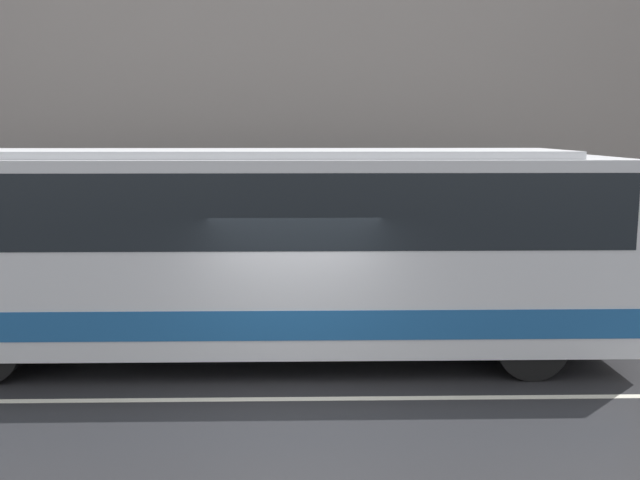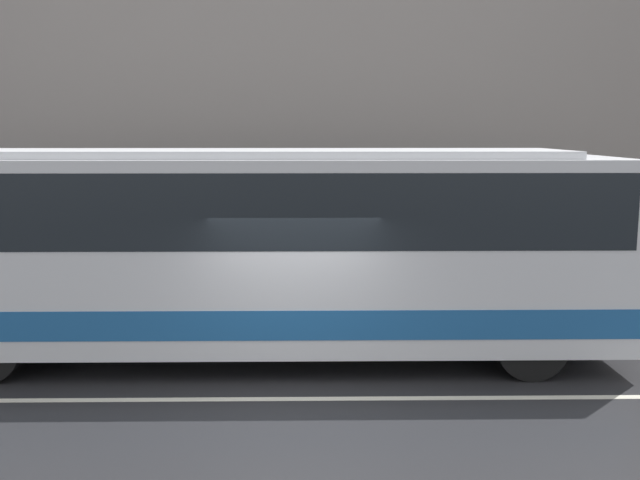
% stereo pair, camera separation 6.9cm
% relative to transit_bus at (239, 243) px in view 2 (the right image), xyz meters
% --- Properties ---
extents(ground_plane, '(60.00, 60.00, 0.00)m').
position_rel_transit_bus_xyz_m(ground_plane, '(0.92, -1.84, -1.94)').
color(ground_plane, '#262628').
extents(sidewalk, '(60.00, 2.45, 0.17)m').
position_rel_transit_bus_xyz_m(sidewalk, '(0.92, 3.38, -1.85)').
color(sidewalk, gray).
rests_on(sidewalk, ground_plane).
extents(building_facade, '(60.00, 0.35, 9.38)m').
position_rel_transit_bus_xyz_m(building_facade, '(0.92, 4.75, 2.59)').
color(building_facade, gray).
rests_on(building_facade, ground_plane).
extents(lane_stripe, '(54.00, 0.14, 0.01)m').
position_rel_transit_bus_xyz_m(lane_stripe, '(0.92, -1.84, -1.93)').
color(lane_stripe, beige).
rests_on(lane_stripe, ground_plane).
extents(transit_bus, '(12.20, 2.51, 3.44)m').
position_rel_transit_bus_xyz_m(transit_bus, '(0.00, 0.00, 0.00)').
color(transit_bus, silver).
rests_on(transit_bus, ground_plane).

